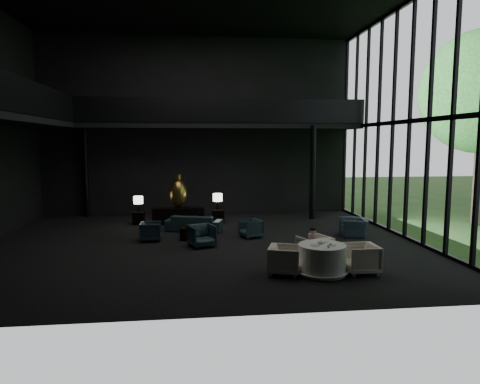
{
  "coord_description": "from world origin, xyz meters",
  "views": [
    {
      "loc": [
        -0.39,
        -13.78,
        3.32
      ],
      "look_at": [
        1.26,
        0.5,
        1.62
      ],
      "focal_mm": 32.0,
      "sensor_mm": 36.0,
      "label": 1
    }
  ],
  "objects": [
    {
      "name": "window_armchair",
      "position": [
        5.28,
        0.47,
        0.37
      ],
      "size": [
        0.67,
        0.92,
        0.75
      ],
      "primitive_type": "imported",
      "rotation": [
        0.0,
        0.0,
        -1.72
      ],
      "color": "black",
      "rests_on": "floor"
    },
    {
      "name": "floor",
      "position": [
        0.0,
        0.0,
        0.0
      ],
      "size": [
        14.0,
        12.0,
        0.02
      ],
      "primitive_type": "cube",
      "color": "black",
      "rests_on": "ground"
    },
    {
      "name": "lounge_armchair_west",
      "position": [
        -1.75,
        0.57,
        0.32
      ],
      "size": [
        0.59,
        0.63,
        0.63
      ],
      "primitive_type": "imported",
      "rotation": [
        0.0,
        0.0,
        1.6
      ],
      "color": "black",
      "rests_on": "floor"
    },
    {
      "name": "bronze_urn",
      "position": [
        -0.9,
        3.64,
        1.23
      ],
      "size": [
        0.72,
        0.72,
        1.35
      ],
      "color": "#B98F2E",
      "rests_on": "console"
    },
    {
      "name": "plate_b",
      "position": [
        2.99,
        -3.37,
        0.76
      ],
      "size": [
        0.24,
        0.24,
        0.02
      ],
      "primitive_type": "cylinder",
      "rotation": [
        0.0,
        0.0,
        -0.08
      ],
      "color": "white",
      "rests_on": "dining_table"
    },
    {
      "name": "wall_front",
      "position": [
        0.0,
        -6.0,
        4.0
      ],
      "size": [
        14.0,
        0.04,
        8.0
      ],
      "primitive_type": "cube",
      "color": "black",
      "rests_on": "ground"
    },
    {
      "name": "side_table_right",
      "position": [
        0.7,
        3.53,
        0.27
      ],
      "size": [
        0.5,
        0.5,
        0.55
      ],
      "primitive_type": "cube",
      "color": "black",
      "rests_on": "floor"
    },
    {
      "name": "dining_table",
      "position": [
        2.86,
        -3.6,
        0.33
      ],
      "size": [
        1.35,
        1.35,
        0.75
      ],
      "color": "white",
      "rests_on": "floor"
    },
    {
      "name": "plate_a",
      "position": [
        2.66,
        -3.68,
        0.76
      ],
      "size": [
        0.28,
        0.28,
        0.01
      ],
      "primitive_type": "cylinder",
      "rotation": [
        0.0,
        0.0,
        0.35
      ],
      "color": "white",
      "rests_on": "dining_table"
    },
    {
      "name": "cream_pot",
      "position": [
        2.92,
        -3.92,
        0.78
      ],
      "size": [
        0.06,
        0.06,
        0.06
      ],
      "primitive_type": "cylinder",
      "rotation": [
        0.0,
        0.0,
        0.08
      ],
      "color": "#99999E",
      "rests_on": "dining_table"
    },
    {
      "name": "coffee_table",
      "position": [
        -0.23,
        0.77,
        0.21
      ],
      "size": [
        1.11,
        1.11,
        0.42
      ],
      "primitive_type": "cube",
      "rotation": [
        0.0,
        0.0,
        -0.21
      ],
      "color": "black",
      "rests_on": "floor"
    },
    {
      "name": "dining_chair_east",
      "position": [
        3.87,
        -3.65,
        0.43
      ],
      "size": [
        0.79,
        0.84,
        0.86
      ],
      "primitive_type": "imported",
      "rotation": [
        0.0,
        0.0,
        -1.57
      ],
      "color": "beige",
      "rests_on": "floor"
    },
    {
      "name": "mezzanine_left",
      "position": [
        -6.0,
        0.0,
        4.0
      ],
      "size": [
        2.0,
        12.0,
        0.25
      ],
      "primitive_type": "cube",
      "color": "black",
      "rests_on": "wall_left"
    },
    {
      "name": "dining_chair_north",
      "position": [
        2.99,
        -2.53,
        0.41
      ],
      "size": [
        1.02,
        0.99,
        0.83
      ],
      "primitive_type": "imported",
      "rotation": [
        0.0,
        0.0,
        3.51
      ],
      "color": "beige",
      "rests_on": "floor"
    },
    {
      "name": "saucer",
      "position": [
        3.09,
        -3.73,
        0.76
      ],
      "size": [
        0.22,
        0.22,
        0.01
      ],
      "primitive_type": "cylinder",
      "rotation": [
        0.0,
        0.0,
        0.42
      ],
      "color": "white",
      "rests_on": "dining_table"
    },
    {
      "name": "sofa",
      "position": [
        -0.28,
        2.02,
        0.4
      ],
      "size": [
        2.13,
        1.13,
        0.8
      ],
      "primitive_type": "imported",
      "rotation": [
        0.0,
        0.0,
        2.87
      ],
      "color": "black",
      "rests_on": "floor"
    },
    {
      "name": "column_ne",
      "position": [
        4.8,
        4.0,
        2.0
      ],
      "size": [
        0.24,
        0.24,
        4.0
      ],
      "primitive_type": "cylinder",
      "color": "black",
      "rests_on": "floor"
    },
    {
      "name": "coffee_cup",
      "position": [
        3.05,
        -3.7,
        0.79
      ],
      "size": [
        0.09,
        0.09,
        0.05
      ],
      "primitive_type": "cylinder",
      "rotation": [
        0.0,
        0.0,
        0.42
      ],
      "color": "white",
      "rests_on": "saucer"
    },
    {
      "name": "curtain_wall",
      "position": [
        6.95,
        0.0,
        4.0
      ],
      "size": [
        0.2,
        12.0,
        8.0
      ],
      "primitive_type": null,
      "color": "black",
      "rests_on": "ground"
    },
    {
      "name": "lounge_armchair_south",
      "position": [
        -0.07,
        -0.43,
        0.38
      ],
      "size": [
        0.95,
        0.92,
        0.77
      ],
      "primitive_type": "imported",
      "rotation": [
        0.0,
        0.0,
        0.37
      ],
      "color": "black",
      "rests_on": "floor"
    },
    {
      "name": "console",
      "position": [
        -0.9,
        3.46,
        0.33
      ],
      "size": [
        2.07,
        0.47,
        0.66
      ],
      "primitive_type": "cube",
      "color": "black",
      "rests_on": "floor"
    },
    {
      "name": "dining_chair_west",
      "position": [
        1.93,
        -3.5,
        0.41
      ],
      "size": [
        0.95,
        0.98,
        0.81
      ],
      "primitive_type": "imported",
      "rotation": [
        0.0,
        0.0,
        1.24
      ],
      "color": "beige",
      "rests_on": "floor"
    },
    {
      "name": "mezzanine_back",
      "position": [
        1.0,
        5.0,
        4.0
      ],
      "size": [
        12.0,
        2.0,
        0.25
      ],
      "primitive_type": "cube",
      "color": "black",
      "rests_on": "wall_back"
    },
    {
      "name": "table_lamp_left",
      "position": [
        -2.5,
        3.62,
        0.95
      ],
      "size": [
        0.38,
        0.38,
        0.63
      ],
      "color": "black",
      "rests_on": "side_table_left"
    },
    {
      "name": "child",
      "position": [
        2.91,
        -2.62,
        0.72
      ],
      "size": [
        0.26,
        0.26,
        0.55
      ],
      "rotation": [
        0.0,
        0.0,
        3.14
      ],
      "color": "silver",
      "rests_on": "dining_chair_north"
    },
    {
      "name": "side_table_left",
      "position": [
        -2.5,
        3.61,
        0.25
      ],
      "size": [
        0.46,
        0.46,
        0.5
      ],
      "primitive_type": "cube",
      "color": "black",
      "rests_on": "floor"
    },
    {
      "name": "cereal_bowl",
      "position": [
        2.85,
        -3.54,
        0.79
      ],
      "size": [
        0.17,
        0.17,
        0.09
      ],
      "primitive_type": "ellipsoid",
      "color": "white",
      "rests_on": "dining_table"
    },
    {
      "name": "table_lamp_right",
      "position": [
        0.7,
        3.59,
        1.01
      ],
      "size": [
        0.39,
        0.39,
        0.65
      ],
      "color": "black",
      "rests_on": "side_table_right"
    },
    {
      "name": "lounge_armchair_east",
      "position": [
        1.66,
        0.68,
        0.31
      ],
      "size": [
        0.74,
        0.76,
        0.62
      ],
      "primitive_type": "imported",
      "rotation": [
        0.0,
        0.0,
        -1.23
      ],
      "color": "#1D2630",
      "rests_on": "floor"
    },
    {
      "name": "railing_back",
      "position": [
        1.0,
        4.0,
        4.6
      ],
      "size": [
        12.0,
        0.06,
        1.0
      ],
      "primitive_type": "cube",
      "color": "black",
      "rests_on": "mezzanine_back"
    },
    {
      "name": "wall_back",
      "position": [
        0.0,
        6.0,
        4.0
      ],
      "size": [
        14.0,
        0.04,
        8.0
      ],
      "primitive_type": "cube",
      "color": "black",
      "rests_on": "ground"
    },
    {
      "name": "railing_left",
      "position": [
        -5.0,
        0.0,
        4.6
      ],
      "size": [
        0.06,
        12.0,
        1.0
      ],
      "primitive_type": "cube",
      "color": "black",
      "rests_on": "mezzanine_left"
    },
    {
      "name": "column_nw",
      "position": [
        -5.0,
        5.7,
        2.0
      ],
      "size": [
        0.24,
        0.24,
        4.0
      ],
      "primitive_type": "cylinder",
      "color": "black",
      "rests_on": "floor"
    }
  ]
}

